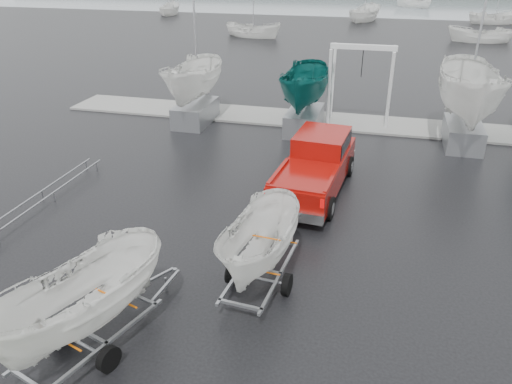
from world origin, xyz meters
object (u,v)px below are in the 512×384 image
trailer_parked (73,246)px  boat_hoist (361,74)px  pickup_truck (317,163)px  trailer_hitched (261,199)px

trailer_parked → boat_hoist: 19.03m
pickup_truck → trailer_hitched: bearing=-90.0°
trailer_hitched → trailer_parked: trailer_parked is taller
trailer_parked → boat_hoist: (4.67, 18.45, -0.17)m
pickup_truck → trailer_hitched: trailer_hitched is taller
boat_hoist → trailer_parked: bearing=-104.2°
trailer_hitched → boat_hoist: (1.50, 14.97, 0.03)m
trailer_hitched → trailer_parked: bearing=-127.6°
boat_hoist → trailer_hitched: bearing=-95.7°
trailer_hitched → boat_hoist: bearing=89.0°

